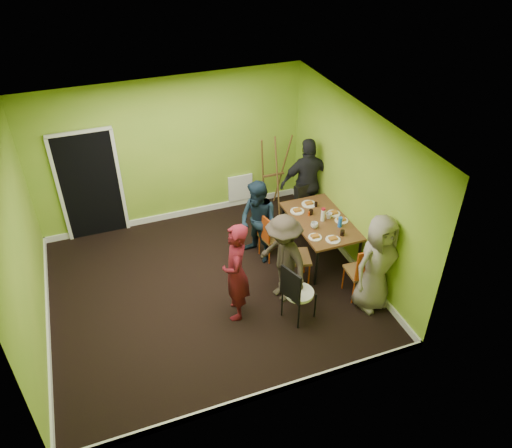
{
  "coord_description": "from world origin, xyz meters",
  "views": [
    {
      "loc": [
        -1.4,
        -5.94,
        5.54
      ],
      "look_at": [
        0.81,
        0.0,
        1.09
      ],
      "focal_mm": 35.0,
      "sensor_mm": 36.0,
      "label": 1
    }
  ],
  "objects_px": {
    "chair_left_near": "(291,252)",
    "person_front_end": "(377,263)",
    "chair_bentwood": "(296,291)",
    "easel": "(274,174)",
    "chair_left_far": "(269,234)",
    "person_standing": "(236,272)",
    "chair_front_end": "(363,270)",
    "person_back_end": "(308,183)",
    "person_left_near": "(283,259)",
    "orange_bottle": "(309,214)",
    "chair_back_end": "(306,199)",
    "person_left_far": "(258,222)",
    "blue_bottle": "(340,222)",
    "thermos": "(323,215)",
    "dining_table": "(320,223)"
  },
  "relations": [
    {
      "from": "chair_left_near",
      "to": "person_front_end",
      "type": "distance_m",
      "value": 1.37
    },
    {
      "from": "chair_bentwood",
      "to": "easel",
      "type": "relative_size",
      "value": 0.63
    },
    {
      "from": "chair_left_far",
      "to": "person_standing",
      "type": "height_order",
      "value": "person_standing"
    },
    {
      "from": "chair_front_end",
      "to": "person_back_end",
      "type": "bearing_deg",
      "value": 91.06
    },
    {
      "from": "person_left_near",
      "to": "orange_bottle",
      "type": "bearing_deg",
      "value": 120.71
    },
    {
      "from": "chair_back_end",
      "to": "chair_front_end",
      "type": "bearing_deg",
      "value": 78.0
    },
    {
      "from": "person_standing",
      "to": "person_back_end",
      "type": "xyz_separation_m",
      "value": [
        2.02,
        1.85,
        0.07
      ]
    },
    {
      "from": "chair_bentwood",
      "to": "person_left_far",
      "type": "bearing_deg",
      "value": 159.43
    },
    {
      "from": "easel",
      "to": "person_left_far",
      "type": "distance_m",
      "value": 1.63
    },
    {
      "from": "blue_bottle",
      "to": "person_standing",
      "type": "height_order",
      "value": "person_standing"
    },
    {
      "from": "thermos",
      "to": "person_standing",
      "type": "bearing_deg",
      "value": -155.37
    },
    {
      "from": "dining_table",
      "to": "chair_left_near",
      "type": "relative_size",
      "value": 1.39
    },
    {
      "from": "blue_bottle",
      "to": "easel",
      "type": "bearing_deg",
      "value": 100.63
    },
    {
      "from": "chair_left_near",
      "to": "person_left_near",
      "type": "distance_m",
      "value": 0.41
    },
    {
      "from": "chair_back_end",
      "to": "dining_table",
      "type": "bearing_deg",
      "value": 69.24
    },
    {
      "from": "thermos",
      "to": "orange_bottle",
      "type": "height_order",
      "value": "thermos"
    },
    {
      "from": "person_back_end",
      "to": "chair_bentwood",
      "type": "bearing_deg",
      "value": 69.89
    },
    {
      "from": "person_standing",
      "to": "chair_back_end",
      "type": "bearing_deg",
      "value": 147.66
    },
    {
      "from": "orange_bottle",
      "to": "person_standing",
      "type": "relative_size",
      "value": 0.05
    },
    {
      "from": "chair_front_end",
      "to": "easel",
      "type": "distance_m",
      "value": 2.92
    },
    {
      "from": "chair_left_far",
      "to": "person_left_near",
      "type": "bearing_deg",
      "value": -20.95
    },
    {
      "from": "chair_left_far",
      "to": "easel",
      "type": "bearing_deg",
      "value": 142.78
    },
    {
      "from": "orange_bottle",
      "to": "chair_bentwood",
      "type": "bearing_deg",
      "value": -121.09
    },
    {
      "from": "chair_front_end",
      "to": "easel",
      "type": "xyz_separation_m",
      "value": [
        -0.31,
        2.89,
        0.23
      ]
    },
    {
      "from": "chair_left_far",
      "to": "person_front_end",
      "type": "xyz_separation_m",
      "value": [
        1.08,
        -1.64,
        0.3
      ]
    },
    {
      "from": "person_back_end",
      "to": "person_left_near",
      "type": "bearing_deg",
      "value": 63.29
    },
    {
      "from": "chair_back_end",
      "to": "thermos",
      "type": "relative_size",
      "value": 4.45
    },
    {
      "from": "orange_bottle",
      "to": "person_left_far",
      "type": "distance_m",
      "value": 0.89
    },
    {
      "from": "person_left_far",
      "to": "person_back_end",
      "type": "xyz_separation_m",
      "value": [
        1.23,
        0.68,
        0.13
      ]
    },
    {
      "from": "dining_table",
      "to": "easel",
      "type": "relative_size",
      "value": 0.94
    },
    {
      "from": "thermos",
      "to": "easel",
      "type": "bearing_deg",
      "value": 96.17
    },
    {
      "from": "chair_back_end",
      "to": "easel",
      "type": "bearing_deg",
      "value": -85.49
    },
    {
      "from": "person_left_far",
      "to": "chair_front_end",
      "type": "bearing_deg",
      "value": 15.7
    },
    {
      "from": "chair_left_near",
      "to": "person_standing",
      "type": "bearing_deg",
      "value": -54.95
    },
    {
      "from": "dining_table",
      "to": "person_standing",
      "type": "distance_m",
      "value": 2.0
    },
    {
      "from": "person_standing",
      "to": "chair_front_end",
      "type": "bearing_deg",
      "value": 96.38
    },
    {
      "from": "easel",
      "to": "orange_bottle",
      "type": "height_order",
      "value": "easel"
    },
    {
      "from": "thermos",
      "to": "chair_back_end",
      "type": "bearing_deg",
      "value": 83.85
    },
    {
      "from": "chair_left_near",
      "to": "chair_back_end",
      "type": "xyz_separation_m",
      "value": [
        0.86,
        1.29,
        0.06
      ]
    },
    {
      "from": "easel",
      "to": "person_back_end",
      "type": "xyz_separation_m",
      "value": [
        0.38,
        -0.7,
        0.09
      ]
    },
    {
      "from": "chair_back_end",
      "to": "person_left_near",
      "type": "relative_size",
      "value": 0.62
    },
    {
      "from": "orange_bottle",
      "to": "person_standing",
      "type": "height_order",
      "value": "person_standing"
    },
    {
      "from": "person_back_end",
      "to": "person_front_end",
      "type": "xyz_separation_m",
      "value": [
        0.01,
        -2.38,
        -0.07
      ]
    },
    {
      "from": "chair_bentwood",
      "to": "easel",
      "type": "distance_m",
      "value": 3.09
    },
    {
      "from": "dining_table",
      "to": "person_left_near",
      "type": "xyz_separation_m",
      "value": [
        -1.01,
        -0.75,
        0.06
      ]
    },
    {
      "from": "person_left_near",
      "to": "person_front_end",
      "type": "height_order",
      "value": "person_front_end"
    },
    {
      "from": "orange_bottle",
      "to": "person_left_near",
      "type": "distance_m",
      "value": 1.28
    },
    {
      "from": "person_standing",
      "to": "easel",
      "type": "bearing_deg",
      "value": 163.76
    },
    {
      "from": "chair_bentwood",
      "to": "person_back_end",
      "type": "relative_size",
      "value": 0.57
    },
    {
      "from": "thermos",
      "to": "person_standing",
      "type": "relative_size",
      "value": 0.13
    }
  ]
}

